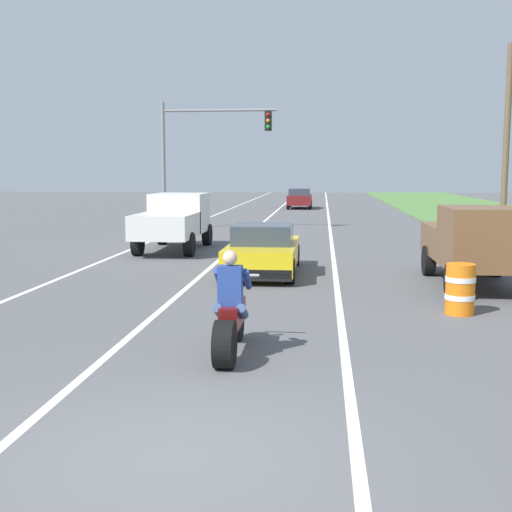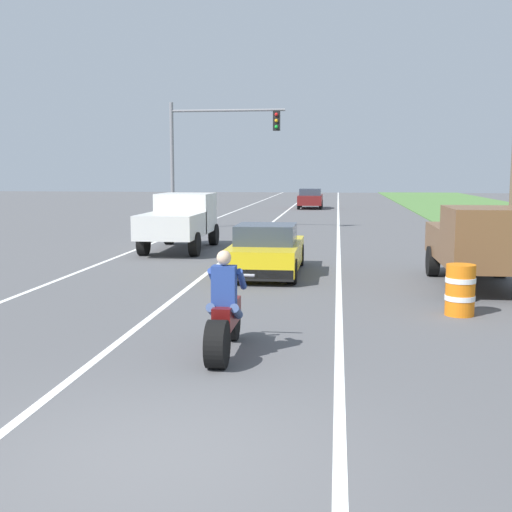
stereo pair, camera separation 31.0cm
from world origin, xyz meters
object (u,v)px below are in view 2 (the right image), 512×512
Objects in this scene: sports_car_yellow at (267,251)px; distant_car_far_ahead at (310,198)px; traffic_light_mast_near at (208,144)px; pickup_truck_right_shoulder_brown at (481,242)px; pickup_truck_left_lane_white at (180,219)px; construction_barrel_nearest at (460,290)px; motorcycle_with_rider at (224,318)px.

sports_car_yellow is 1.08× the size of distant_car_far_ahead.
sports_car_yellow is 31.52m from distant_car_far_ahead.
sports_car_yellow is 0.72× the size of traffic_light_mast_near.
pickup_truck_right_shoulder_brown reaches higher than distant_car_far_ahead.
pickup_truck_right_shoulder_brown is at bearing -14.59° from sports_car_yellow.
construction_barrel_nearest is at bearing -50.65° from pickup_truck_left_lane_white.
distant_car_far_ahead is at bearing 82.48° from pickup_truck_left_lane_white.
pickup_truck_right_shoulder_brown is at bearing -35.58° from pickup_truck_left_lane_white.
motorcycle_with_rider is 13.58m from pickup_truck_left_lane_white.
distant_car_far_ahead reaches higher than construction_barrel_nearest.
traffic_light_mast_near is at bearing 94.20° from pickup_truck_left_lane_white.
motorcycle_with_rider reaches higher than construction_barrel_nearest.
motorcycle_with_rider is 39.51m from distant_car_far_ahead.
construction_barrel_nearest is (4.06, 3.36, -0.09)m from motorcycle_with_rider.
sports_car_yellow is 0.90× the size of pickup_truck_right_shoulder_brown.
traffic_light_mast_near is 19.97m from construction_barrel_nearest.
motorcycle_with_rider is at bearing -140.43° from construction_barrel_nearest.
pickup_truck_right_shoulder_brown is (5.10, 6.61, 0.51)m from motorcycle_with_rider.
motorcycle_with_rider is 0.46× the size of pickup_truck_right_shoulder_brown.
construction_barrel_nearest is at bearing -83.03° from distant_car_far_ahead.
pickup_truck_right_shoulder_brown is (5.33, -1.39, 0.48)m from sports_car_yellow.
construction_barrel_nearest is (7.92, -9.65, -0.60)m from pickup_truck_left_lane_white.
sports_car_yellow is 5.52m from pickup_truck_right_shoulder_brown.
pickup_truck_left_lane_white is at bearing 129.35° from construction_barrel_nearest.
construction_barrel_nearest is at bearing -64.35° from traffic_light_mast_near.
traffic_light_mast_near is 1.50× the size of distant_car_far_ahead.
distant_car_far_ahead is (4.09, 18.44, -3.28)m from traffic_light_mast_near.
pickup_truck_right_shoulder_brown is at bearing 52.36° from motorcycle_with_rider.
distant_car_far_ahead is (-5.45, 32.90, -0.33)m from pickup_truck_right_shoulder_brown.
pickup_truck_left_lane_white is at bearing -97.52° from distant_car_far_ahead.
pickup_truck_left_lane_white is 1.00× the size of pickup_truck_right_shoulder_brown.
construction_barrel_nearest is (-1.03, -3.25, -0.60)m from pickup_truck_right_shoulder_brown.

